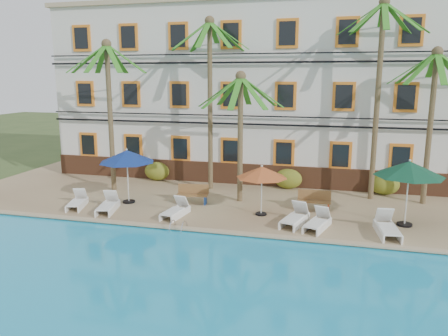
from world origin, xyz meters
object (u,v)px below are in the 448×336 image
(palm_c, at_px, (240,118))
(palm_d, at_px, (379,76))
(lounger_e, at_px, (318,222))
(lounger_a, at_px, (77,202))
(lounger_d, at_px, (295,218))
(palm_e, at_px, (432,105))
(lounger_c, at_px, (176,210))
(umbrella_blue, at_px, (127,157))
(bench_right, at_px, (314,200))
(palm_a, at_px, (109,96))
(umbrella_red, at_px, (262,172))
(pool_ladder, at_px, (178,229))
(lounger_f, at_px, (387,227))
(lounger_b, at_px, (108,205))
(umbrella_green, at_px, (409,169))
(palm_b, at_px, (210,83))
(bench_left, at_px, (192,194))

(palm_c, xyz_separation_m, palm_d, (6.28, 1.99, 1.94))
(palm_d, xyz_separation_m, lounger_e, (-2.38, -5.15, -5.77))
(lounger_a, bearing_deg, lounger_d, 0.64)
(palm_e, xyz_separation_m, lounger_c, (-10.89, -4.85, -4.47))
(umbrella_blue, xyz_separation_m, bench_right, (8.80, 0.98, -1.81))
(palm_a, bearing_deg, lounger_e, -17.67)
(umbrella_red, height_order, lounger_e, umbrella_red)
(umbrella_red, bearing_deg, lounger_d, -30.51)
(palm_a, relative_size, palm_e, 1.07)
(lounger_c, relative_size, lounger_e, 0.96)
(lounger_a, distance_m, pool_ladder, 5.88)
(palm_a, height_order, lounger_f, palm_a)
(palm_d, bearing_deg, lounger_c, -149.10)
(palm_e, bearing_deg, lounger_e, -134.11)
(lounger_b, relative_size, bench_right, 1.30)
(palm_a, distance_m, umbrella_red, 9.25)
(palm_e, height_order, umbrella_red, palm_e)
(lounger_d, distance_m, bench_right, 2.30)
(lounger_b, distance_m, lounger_c, 3.25)
(umbrella_red, bearing_deg, palm_e, 26.90)
(umbrella_green, bearing_deg, lounger_a, -175.62)
(palm_b, relative_size, umbrella_red, 3.99)
(umbrella_green, distance_m, lounger_c, 9.88)
(palm_c, bearing_deg, lounger_c, -125.48)
(palm_c, distance_m, lounger_c, 5.40)
(umbrella_red, xyz_separation_m, bench_left, (-3.52, 0.94, -1.46))
(lounger_f, bearing_deg, lounger_a, 179.11)
(lounger_b, height_order, lounger_d, lounger_d)
(lounger_f, bearing_deg, lounger_d, 174.78)
(palm_a, bearing_deg, palm_e, 5.26)
(umbrella_red, xyz_separation_m, lounger_b, (-6.85, -1.22, -1.64))
(umbrella_green, bearing_deg, pool_ladder, -162.68)
(umbrella_green, bearing_deg, lounger_e, -159.44)
(bench_left, bearing_deg, bench_right, 3.28)
(lounger_a, relative_size, lounger_e, 0.96)
(palm_d, height_order, lounger_f, palm_d)
(lounger_b, xyz_separation_m, pool_ladder, (3.94, -1.48, -0.28))
(lounger_b, xyz_separation_m, lounger_c, (3.25, 0.07, -0.01))
(lounger_c, height_order, bench_left, bench_left)
(palm_d, relative_size, umbrella_green, 3.45)
(palm_e, xyz_separation_m, bench_right, (-5.06, -2.43, -4.27))
(palm_a, bearing_deg, umbrella_red, -14.98)
(palm_c, bearing_deg, bench_right, -10.50)
(palm_e, bearing_deg, lounger_c, -155.98)
(lounger_a, height_order, lounger_d, lounger_d)
(lounger_b, bearing_deg, palm_b, 56.39)
(palm_b, xyz_separation_m, palm_e, (10.74, -0.18, -0.96))
(palm_a, relative_size, lounger_d, 3.89)
(lounger_f, bearing_deg, bench_right, 139.21)
(umbrella_red, height_order, bench_right, umbrella_red)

